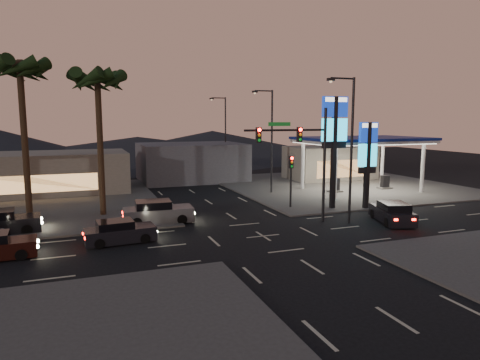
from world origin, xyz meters
name	(u,v)px	position (x,y,z in m)	size (l,w,h in m)	color
ground	(263,236)	(0.00, 0.00, 0.00)	(140.00, 140.00, 0.00)	black
corner_lot_ne	(338,185)	(16.00, 16.00, 0.06)	(24.00, 24.00, 0.12)	#47443F
corner_lot_nw	(12,205)	(-16.00, 16.00, 0.06)	(24.00, 24.00, 0.12)	#47443F
gas_station	(362,141)	(16.00, 12.00, 5.08)	(12.20, 8.20, 5.47)	silver
convenience_store	(329,163)	(18.00, 21.00, 2.00)	(10.00, 6.00, 4.00)	#726B5B
pylon_sign_tall	(334,130)	(8.50, 5.50, 6.39)	(2.20, 0.35, 9.00)	black
pylon_sign_short	(368,152)	(11.00, 4.50, 4.66)	(1.60, 0.35, 7.00)	black
traffic_signal_mast	(303,149)	(3.76, 1.99, 5.23)	(6.10, 0.39, 8.00)	black
pedestal_signal	(291,173)	(5.50, 6.98, 2.92)	(0.32, 0.39, 4.30)	black
streetlight_near	(349,142)	(6.79, 1.00, 5.72)	(2.14, 0.25, 10.00)	black
streetlight_mid	(270,135)	(6.79, 14.00, 5.72)	(2.14, 0.25, 10.00)	black
streetlight_far	(224,132)	(6.79, 28.00, 5.72)	(2.14, 0.25, 10.00)	black
palm_a	(98,89)	(-9.00, 9.50, 9.43)	(4.41, 4.41, 10.86)	black
palm_b	(20,79)	(-14.00, 9.50, 9.97)	(4.41, 4.41, 11.46)	black
building_far_west	(42,173)	(-14.00, 22.00, 2.00)	(16.00, 8.00, 4.00)	#726B5B
building_far_mid	(191,162)	(2.00, 26.00, 2.20)	(12.00, 9.00, 4.40)	#4C4C51
hill_right	(213,143)	(15.00, 60.00, 2.50)	(50.00, 50.00, 5.00)	black
hill_center	(138,147)	(0.00, 60.00, 2.00)	(60.00, 60.00, 4.00)	black
car_lane_a_front	(119,232)	(-8.51, 1.67, 0.63)	(4.25, 2.04, 1.35)	black
car_lane_b_front	(157,213)	(-5.57, 5.77, 0.74)	(5.01, 2.31, 1.60)	#5F5F62
suv_station	(392,213)	(9.98, 0.13, 0.68)	(3.11, 4.72, 1.46)	black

